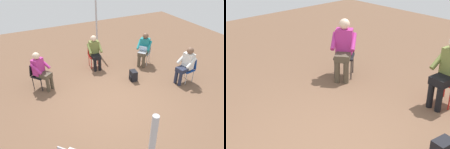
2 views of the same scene
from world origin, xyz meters
TOP-DOWN VIEW (x-y plane):
  - ground_plane at (0.00, 0.00)m, footprint 15.34×15.34m
  - chair_northwest at (-1.78, 1.80)m, footprint 0.58×0.58m
  - person_in_magenta at (-1.67, 1.67)m, footprint 0.63×0.63m
  - person_in_olive at (0.35, 2.20)m, footprint 0.53×0.54m

SIDE VIEW (x-z plane):
  - ground_plane at x=0.00m, z-range 0.00..0.00m
  - chair_northwest at x=-1.78m, z-range 0.07..0.92m
  - person_in_magenta at x=-1.67m, z-range 0.07..1.31m
  - person_in_olive at x=0.35m, z-range 0.07..1.31m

